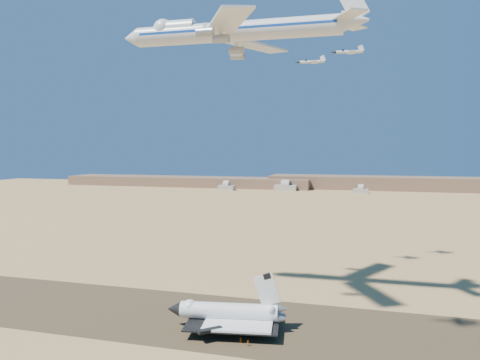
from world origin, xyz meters
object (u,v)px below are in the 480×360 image
(shuttle, at_px, (228,313))
(crew_a, at_px, (240,340))
(carrier_747, at_px, (228,32))
(crew_b, at_px, (248,343))
(crew_c, at_px, (241,340))
(chase_jet_d, at_px, (349,52))
(chase_jet_c, at_px, (311,62))

(shuttle, bearing_deg, crew_a, -62.10)
(carrier_747, relative_size, crew_b, 51.94)
(carrier_747, bearing_deg, crew_c, -67.69)
(chase_jet_d, bearing_deg, crew_b, -111.49)
(crew_c, relative_size, chase_jet_d, 0.12)
(crew_b, relative_size, chase_jet_c, 0.13)
(chase_jet_c, distance_m, chase_jet_d, 22.84)
(carrier_747, height_order, chase_jet_c, carrier_747)
(shuttle, xyz_separation_m, crew_c, (7.12, -9.60, -4.09))
(shuttle, height_order, crew_c, shuttle)
(shuttle, xyz_separation_m, crew_b, (9.64, -10.75, -4.13))
(shuttle, height_order, chase_jet_c, chase_jet_c)
(carrier_747, relative_size, crew_c, 49.58)
(crew_a, height_order, chase_jet_d, chase_jet_d)
(chase_jet_d, bearing_deg, carrier_747, -129.05)
(carrier_747, bearing_deg, chase_jet_d, 58.96)
(crew_a, height_order, chase_jet_c, chase_jet_c)
(shuttle, xyz_separation_m, chase_jet_d, (31.85, 89.76, 98.19))
(carrier_747, xyz_separation_m, crew_b, (16.48, -33.54, -98.44))
(shuttle, height_order, crew_a, shuttle)
(carrier_747, xyz_separation_m, chase_jet_c, (23.23, 51.48, -2.67))
(crew_b, xyz_separation_m, crew_c, (-2.51, 1.15, 0.04))
(crew_c, xyz_separation_m, chase_jet_d, (24.73, 99.35, 102.29))
(crew_b, bearing_deg, crew_c, 43.63)
(crew_a, distance_m, chase_jet_c, 127.41)
(carrier_747, xyz_separation_m, chase_jet_d, (38.70, 66.97, 3.88))
(carrier_747, distance_m, chase_jet_d, 77.44)
(crew_a, relative_size, chase_jet_c, 0.12)
(carrier_747, xyz_separation_m, crew_c, (13.97, -32.39, -98.40))
(crew_a, bearing_deg, chase_jet_d, -7.67)
(crew_c, bearing_deg, crew_a, 3.05)
(carrier_747, bearing_deg, crew_a, -67.84)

